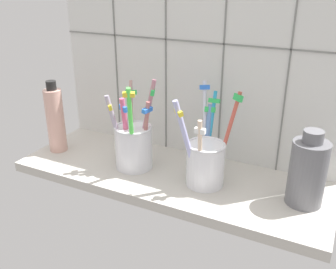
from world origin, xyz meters
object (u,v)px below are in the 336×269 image
(toothbrush_cup_left, at_px, (134,144))
(ceramic_vase, at_px, (308,172))
(soap_bottle, at_px, (55,119))
(toothbrush_cup_right, at_px, (205,160))

(toothbrush_cup_left, distance_m, ceramic_vase, 0.34)
(toothbrush_cup_left, bearing_deg, soap_bottle, -177.88)
(toothbrush_cup_right, distance_m, ceramic_vase, 0.18)
(toothbrush_cup_right, bearing_deg, soap_bottle, -178.34)
(toothbrush_cup_left, height_order, soap_bottle, toothbrush_cup_left)
(toothbrush_cup_right, xyz_separation_m, ceramic_vase, (0.18, 0.01, 0.01))
(soap_bottle, bearing_deg, toothbrush_cup_left, 2.12)
(toothbrush_cup_right, bearing_deg, toothbrush_cup_left, -178.93)
(ceramic_vase, bearing_deg, toothbrush_cup_right, -175.34)
(toothbrush_cup_left, relative_size, toothbrush_cup_right, 1.03)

